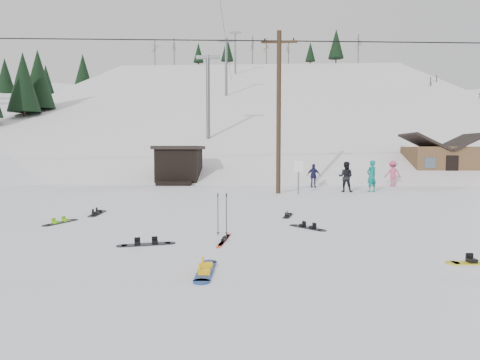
{
  "coord_description": "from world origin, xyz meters",
  "views": [
    {
      "loc": [
        1.12,
        -10.1,
        2.43
      ],
      "look_at": [
        0.33,
        4.67,
        1.4
      ],
      "focal_mm": 32.0,
      "sensor_mm": 36.0,
      "label": 1
    }
  ],
  "objects_px": {
    "hero_snowboard": "(206,270)",
    "hero_skis": "(224,240)",
    "utility_pole": "(279,110)",
    "cabin": "(441,162)"
  },
  "relations": [
    {
      "from": "hero_snowboard",
      "to": "utility_pole",
      "type": "bearing_deg",
      "value": -8.46
    },
    {
      "from": "cabin",
      "to": "hero_skis",
      "type": "distance_m",
      "value": 27.26
    },
    {
      "from": "utility_pole",
      "to": "hero_snowboard",
      "type": "height_order",
      "value": "utility_pole"
    },
    {
      "from": "cabin",
      "to": "hero_snowboard",
      "type": "relative_size",
      "value": 3.16
    },
    {
      "from": "cabin",
      "to": "hero_skis",
      "type": "relative_size",
      "value": 3.01
    },
    {
      "from": "hero_snowboard",
      "to": "hero_skis",
      "type": "xyz_separation_m",
      "value": [
        0.1,
        2.96,
        -0.0
      ]
    },
    {
      "from": "utility_pole",
      "to": "cabin",
      "type": "xyz_separation_m",
      "value": [
        13.0,
        10.0,
        -3.2
      ]
    },
    {
      "from": "utility_pole",
      "to": "cabin",
      "type": "distance_m",
      "value": 16.71
    },
    {
      "from": "utility_pole",
      "to": "cabin",
      "type": "bearing_deg",
      "value": 37.56
    },
    {
      "from": "hero_skis",
      "to": "hero_snowboard",
      "type": "bearing_deg",
      "value": -87.27
    }
  ]
}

